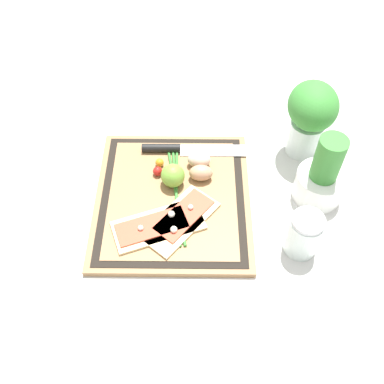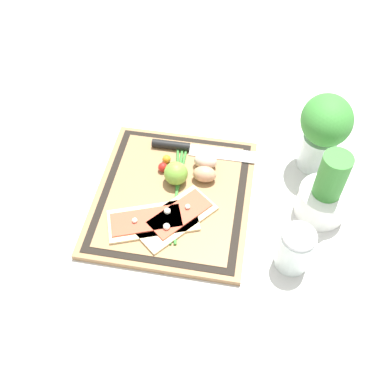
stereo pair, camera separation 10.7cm
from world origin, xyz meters
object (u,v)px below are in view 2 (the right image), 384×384
lime (175,173)px  herb_pot (325,195)px  cherry_tomato_yellow (167,159)px  herb_glass (324,129)px  knife (187,148)px  pizza_slice_far (176,217)px  cherry_tomato_red (163,167)px  sauce_jar (294,251)px  pizza_slice_near (152,220)px  egg_pink (205,161)px  egg_brown (205,174)px

lime → herb_pot: bearing=86.8°
cherry_tomato_yellow → herb_glass: herb_glass is taller
cherry_tomato_yellow → herb_glass: 0.39m
knife → herb_glass: 0.35m
herb_pot → pizza_slice_far: bearing=-74.6°
cherry_tomato_red → sauce_jar: bearing=59.1°
pizza_slice_near → cherry_tomato_red: size_ratio=9.49×
egg_pink → sauce_jar: sauce_jar is taller
pizza_slice_far → sauce_jar: (0.06, 0.27, 0.02)m
cherry_tomato_red → lime: bearing=53.5°
pizza_slice_near → egg_pink: egg_pink is taller
lime → herb_pot: size_ratio=0.31×
lime → cherry_tomato_red: bearing=-126.5°
pizza_slice_near → egg_pink: bearing=153.0°
sauce_jar → herb_glass: (-0.30, 0.05, 0.08)m
herb_glass → egg_pink: bearing=-74.9°
pizza_slice_far → knife: (-0.22, -0.02, 0.00)m
pizza_slice_near → herb_pot: 0.40m
pizza_slice_near → pizza_slice_far: (-0.02, 0.05, 0.00)m
pizza_slice_far → sauce_jar: size_ratio=1.85×
pizza_slice_far → pizza_slice_near: bearing=-72.1°
knife → cherry_tomato_red: size_ratio=11.54×
egg_brown → herb_glass: (-0.12, 0.27, 0.09)m
cherry_tomato_yellow → egg_pink: bearing=91.1°
pizza_slice_near → pizza_slice_far: size_ratio=1.09×
cherry_tomato_red → cherry_tomato_yellow: cherry_tomato_red is taller
pizza_slice_near → cherry_tomato_yellow: size_ratio=10.55×
pizza_slice_near → cherry_tomato_red: 0.16m
cherry_tomato_yellow → herb_pot: herb_pot is taller
cherry_tomato_yellow → sauce_jar: (0.23, 0.33, 0.02)m
pizza_slice_far → egg_pink: bearing=166.2°
knife → herb_pot: 0.37m
pizza_slice_near → lime: bearing=166.3°
pizza_slice_far → cherry_tomato_yellow: (-0.17, -0.06, 0.01)m
egg_pink → lime: (0.06, -0.06, 0.01)m
egg_brown → knife: bearing=-146.2°
sauce_jar → egg_pink: bearing=-135.3°
egg_pink → herb_pot: 0.30m
knife → pizza_slice_far: bearing=4.0°
egg_pink → cherry_tomato_yellow: size_ratio=2.73×
pizza_slice_near → egg_brown: size_ratio=3.87×
cherry_tomato_red → herb_pot: herb_pot is taller
pizza_slice_near → pizza_slice_far: same height
egg_brown → herb_glass: bearing=113.5°
cherry_tomato_red → herb_glass: 0.40m
cherry_tomato_red → cherry_tomato_yellow: (-0.03, 0.00, -0.00)m
sauce_jar → cherry_tomato_red: bearing=-120.9°
herb_glass → pizza_slice_near: bearing=-54.6°
lime → herb_pot: 0.36m
pizza_slice_near → pizza_slice_far: 0.06m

